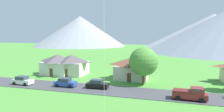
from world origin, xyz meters
TOP-DOWN VIEW (x-y plane):
  - road_strip at (0.00, 30.31)m, footprint 160.00×6.68m
  - mountain_far_east_ridge at (-73.27, 159.93)m, footprint 81.28×81.28m
  - mountain_central_ridge at (38.38, 176.25)m, footprint 108.27×108.27m
  - house_leftmost at (-3.28, 40.78)m, footprint 7.84×6.70m
  - house_left_center at (-19.06, 41.60)m, footprint 7.70×6.68m
  - house_rightmost at (-22.71, 41.13)m, footprint 7.59×7.08m
  - tree_near_left at (-0.06, 36.43)m, footprint 5.90×5.90m
  - parked_car_white_west_end at (-23.78, 29.30)m, footprint 4.24×2.16m
  - parked_car_black_mid_east at (-8.05, 30.91)m, footprint 4.28×2.23m
  - parked_car_blue_east_end at (-14.50, 30.27)m, footprint 4.28×2.23m
  - pickup_truck_maroon_west_side at (8.33, 28.79)m, footprint 5.27×2.46m

SIDE VIEW (x-z plane):
  - road_strip at x=0.00m, z-range 0.00..0.08m
  - parked_car_white_west_end at x=-23.78m, z-range 0.03..1.71m
  - parked_car_black_mid_east at x=-8.05m, z-range 0.03..1.71m
  - parked_car_blue_east_end at x=-14.50m, z-range 0.03..1.71m
  - pickup_truck_maroon_west_side at x=8.33m, z-range 0.06..2.06m
  - house_leftmost at x=-3.28m, z-range 0.09..5.13m
  - house_left_center at x=-19.06m, z-range 0.09..5.17m
  - house_rightmost at x=-22.71m, z-range 0.09..5.23m
  - tree_near_left at x=-0.06m, z-range 0.90..8.63m
  - mountain_far_east_ridge at x=-73.27m, z-range 0.00..26.76m
  - mountain_central_ridge at x=38.38m, z-range 0.00..27.18m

